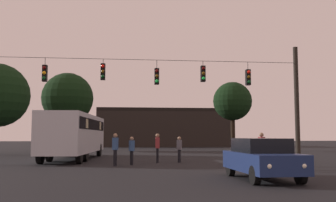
# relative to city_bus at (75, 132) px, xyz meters

# --- Properties ---
(ground_plane) EXTENTS (168.00, 168.00, 0.00)m
(ground_plane) POSITION_rel_city_bus_xyz_m (4.87, 4.25, -1.87)
(ground_plane) COLOR black
(ground_plane) RESTS_ON ground
(overhead_signal_span) EXTENTS (18.14, 0.44, 7.06)m
(overhead_signal_span) POSITION_rel_city_bus_xyz_m (4.91, -4.55, 2.21)
(overhead_signal_span) COLOR black
(overhead_signal_span) RESTS_ON ground
(city_bus) EXTENTS (3.25, 11.15, 3.00)m
(city_bus) POSITION_rel_city_bus_xyz_m (0.00, 0.00, 0.00)
(city_bus) COLOR #B7BCC6
(city_bus) RESTS_ON ground
(car_near_right) EXTENTS (1.87, 4.36, 1.52)m
(car_near_right) POSITION_rel_city_bus_xyz_m (8.48, -13.04, -1.07)
(car_near_right) COLOR navy
(car_near_right) RESTS_ON ground
(pedestrian_crossing_left) EXTENTS (0.32, 0.41, 1.56)m
(pedestrian_crossing_left) POSITION_rel_city_bus_xyz_m (3.79, -5.32, -0.99)
(pedestrian_crossing_left) COLOR black
(pedestrian_crossing_left) RESTS_ON ground
(pedestrian_crossing_center) EXTENTS (0.31, 0.40, 1.78)m
(pedestrian_crossing_center) POSITION_rel_city_bus_xyz_m (10.73, -6.77, -0.85)
(pedestrian_crossing_center) COLOR black
(pedestrian_crossing_center) RESTS_ON ground
(pedestrian_crossing_right) EXTENTS (0.36, 0.42, 1.56)m
(pedestrian_crossing_right) POSITION_rel_city_bus_xyz_m (6.69, -3.61, -0.99)
(pedestrian_crossing_right) COLOR black
(pedestrian_crossing_right) RESTS_ON ground
(pedestrian_near_bus) EXTENTS (0.25, 0.37, 1.74)m
(pedestrian_near_bus) POSITION_rel_city_bus_xyz_m (5.36, -3.65, -0.88)
(pedestrian_near_bus) COLOR black
(pedestrian_near_bus) RESTS_ON ground
(pedestrian_trailing) EXTENTS (0.33, 0.41, 1.74)m
(pedestrian_trailing) POSITION_rel_city_bus_xyz_m (2.90, -6.00, -0.88)
(pedestrian_trailing) COLOR black
(pedestrian_trailing) RESTS_ON ground
(corner_building) EXTENTS (19.00, 9.10, 5.55)m
(corner_building) POSITION_rel_city_bus_xyz_m (8.84, 31.61, 0.91)
(corner_building) COLOR black
(corner_building) RESTS_ON ground
(tree_left_silhouette) EXTENTS (4.14, 4.14, 7.37)m
(tree_left_silhouette) POSITION_rel_city_bus_xyz_m (14.81, 13.34, 3.40)
(tree_left_silhouette) COLOR black
(tree_left_silhouette) RESTS_ON ground
(tree_behind_building) EXTENTS (5.51, 5.51, 8.39)m
(tree_behind_building) POSITION_rel_city_bus_xyz_m (-2.85, 15.49, 3.76)
(tree_behind_building) COLOR black
(tree_behind_building) RESTS_ON ground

